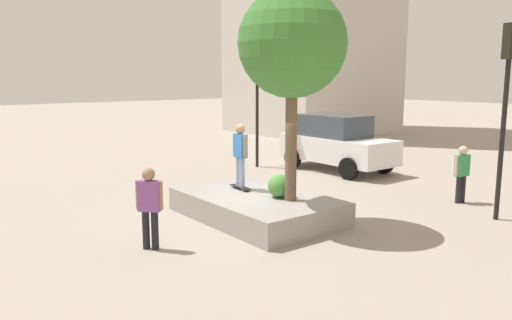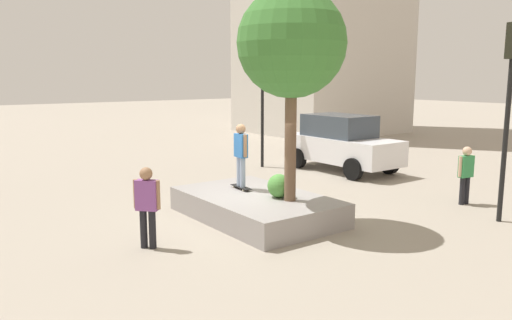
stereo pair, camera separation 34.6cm
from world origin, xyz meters
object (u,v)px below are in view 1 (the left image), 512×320
object	(u,v)px
skateboarder	(240,151)
traffic_light_corner	(506,89)
skateboard	(240,187)
traffic_light_median	(257,90)
pedestrian_crossing	(462,170)
planter_ledge	(256,206)
police_car	(336,142)
passerby_with_bag	(149,203)
plaza_tree	(292,44)

from	to	relation	value
skateboarder	traffic_light_corner	size ratio (longest dim) A/B	0.35
skateboard	traffic_light_median	distance (m)	7.16
skateboard	traffic_light_median	xyz separation A→B (m)	(-5.05, 4.48, 2.39)
pedestrian_crossing	traffic_light_corner	bearing A→B (deg)	-29.90
planter_ledge	skateboarder	xyz separation A→B (m)	(-0.76, 0.06, 1.35)
planter_ledge	police_car	bearing A→B (deg)	117.41
pedestrian_crossing	passerby_with_bag	world-z (taller)	passerby_with_bag
police_car	pedestrian_crossing	distance (m)	5.78
plaza_tree	skateboard	xyz separation A→B (m)	(-1.70, -0.27, -3.65)
skateboard	passerby_with_bag	xyz separation A→B (m)	(1.24, -3.23, 0.34)
passerby_with_bag	traffic_light_median	bearing A→B (deg)	129.27
traffic_light_median	pedestrian_crossing	distance (m)	8.49
police_car	planter_ledge	bearing A→B (deg)	-62.59
traffic_light_corner	passerby_with_bag	xyz separation A→B (m)	(-3.33, -7.93, -2.28)
traffic_light_corner	traffic_light_median	bearing A→B (deg)	-178.66
pedestrian_crossing	passerby_with_bag	size ratio (longest dim) A/B	0.95
plaza_tree	skateboarder	bearing A→B (deg)	-170.97
police_car	passerby_with_bag	xyz separation A→B (m)	(3.86, -9.67, -0.08)
police_car	traffic_light_corner	bearing A→B (deg)	-13.66
skateboard	traffic_light_corner	xyz separation A→B (m)	(4.57, 4.70, 2.62)
pedestrian_crossing	skateboard	bearing A→B (deg)	-119.17
skateboarder	passerby_with_bag	xyz separation A→B (m)	(1.24, -3.23, -0.65)
passerby_with_bag	plaza_tree	bearing A→B (deg)	82.48
skateboarder	traffic_light_corner	xyz separation A→B (m)	(4.57, 4.70, 1.63)
plaza_tree	traffic_light_corner	size ratio (longest dim) A/B	1.03
skateboard	skateboarder	xyz separation A→B (m)	(0.00, -0.00, 0.98)
skateboarder	passerby_with_bag	bearing A→B (deg)	-68.94
skateboard	traffic_light_median	bearing A→B (deg)	138.47
planter_ledge	plaza_tree	world-z (taller)	plaza_tree
skateboarder	plaza_tree	bearing A→B (deg)	9.03
skateboard	skateboarder	distance (m)	0.98
skateboard	police_car	xyz separation A→B (m)	(-2.62, 6.45, 0.42)
traffic_light_corner	skateboard	bearing A→B (deg)	-134.17
police_car	plaza_tree	bearing A→B (deg)	-55.04
skateboard	pedestrian_crossing	xyz separation A→B (m)	(3.10, 5.55, 0.29)
passerby_with_bag	traffic_light_corner	bearing A→B (deg)	67.24
skateboarder	traffic_light_median	distance (m)	6.90
police_car	traffic_light_median	xyz separation A→B (m)	(-2.44, -1.97, 1.97)
plaza_tree	police_car	size ratio (longest dim) A/B	1.09
plaza_tree	skateboard	world-z (taller)	plaza_tree
skateboarder	pedestrian_crossing	distance (m)	6.39
plaza_tree	pedestrian_crossing	distance (m)	6.41
plaza_tree	passerby_with_bag	world-z (taller)	plaza_tree
pedestrian_crossing	passerby_with_bag	xyz separation A→B (m)	(-1.85, -8.77, 0.05)
skateboard	skateboarder	bearing A→B (deg)	-90.00
traffic_light_corner	passerby_with_bag	world-z (taller)	traffic_light_corner
plaza_tree	pedestrian_crossing	bearing A→B (deg)	75.21
plaza_tree	traffic_light_median	bearing A→B (deg)	148.10
planter_ledge	police_car	size ratio (longest dim) A/B	0.93
planter_ledge	skateboarder	bearing A→B (deg)	175.63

